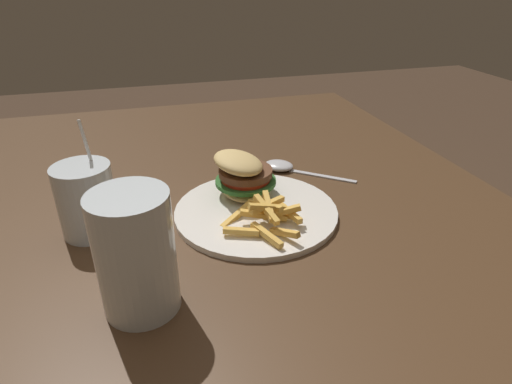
% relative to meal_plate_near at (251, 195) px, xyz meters
% --- Properties ---
extents(dining_table, '(1.26, 1.25, 0.75)m').
position_rel_meal_plate_near_xyz_m(dining_table, '(0.04, 0.15, -0.16)').
color(dining_table, '#4C331E').
rests_on(dining_table, ground_plane).
extents(meal_plate_near, '(0.28, 0.28, 0.10)m').
position_rel_meal_plate_near_xyz_m(meal_plate_near, '(0.00, 0.00, 0.00)').
color(meal_plate_near, white).
rests_on(meal_plate_near, dining_table).
extents(beer_glass, '(0.09, 0.09, 0.16)m').
position_rel_meal_plate_near_xyz_m(beer_glass, '(-0.20, 0.19, 0.05)').
color(beer_glass, silver).
rests_on(beer_glass, dining_table).
extents(juice_glass, '(0.09, 0.09, 0.18)m').
position_rel_meal_plate_near_xyz_m(juice_glass, '(-0.00, 0.26, 0.03)').
color(juice_glass, silver).
rests_on(juice_glass, dining_table).
extents(spoon, '(0.14, 0.17, 0.02)m').
position_rel_meal_plate_near_xyz_m(spoon, '(0.14, -0.10, -0.02)').
color(spoon, silver).
rests_on(spoon, dining_table).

